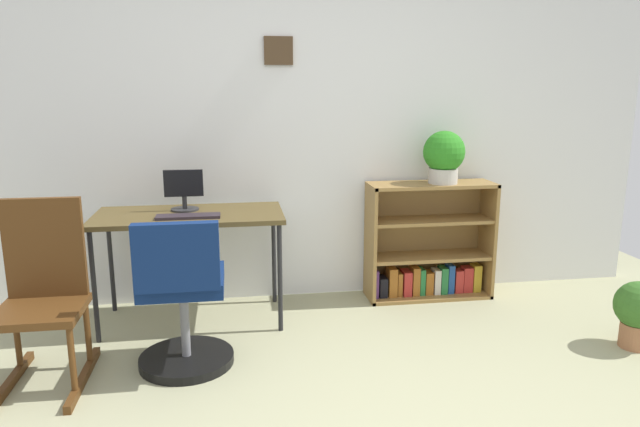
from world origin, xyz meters
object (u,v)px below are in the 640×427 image
(keyboard, at_px, (188,216))
(bookshelf_low, at_px, (427,247))
(desk, at_px, (189,221))
(rocking_chair, at_px, (43,292))
(office_chair, at_px, (183,304))
(potted_plant_floor, at_px, (639,311))
(potted_plant_on_shelf, at_px, (444,155))
(monitor, at_px, (184,191))

(keyboard, xyz_separation_m, bookshelf_low, (1.67, 0.36, -0.37))
(keyboard, bearing_deg, bookshelf_low, 12.28)
(desk, relative_size, rocking_chair, 1.24)
(rocking_chair, bearing_deg, keyboard, 36.67)
(office_chair, xyz_separation_m, potted_plant_floor, (2.61, -0.13, -0.15))
(potted_plant_on_shelf, xyz_separation_m, potted_plant_floor, (0.86, -0.99, -0.81))
(potted_plant_on_shelf, bearing_deg, bookshelf_low, 144.59)
(office_chair, height_order, bookshelf_low, office_chair)
(desk, height_order, monitor, monitor)
(desk, distance_m, bookshelf_low, 1.71)
(keyboard, relative_size, potted_plant_on_shelf, 1.05)
(monitor, bearing_deg, potted_plant_on_shelf, 2.75)
(office_chair, bearing_deg, bookshelf_low, 28.53)
(keyboard, distance_m, potted_plant_on_shelf, 1.80)
(bookshelf_low, distance_m, potted_plant_floor, 1.41)
(monitor, height_order, potted_plant_floor, monitor)
(office_chair, relative_size, rocking_chair, 0.91)
(keyboard, bearing_deg, potted_plant_floor, -14.61)
(monitor, relative_size, potted_plant_floor, 0.66)
(potted_plant_on_shelf, bearing_deg, monitor, -177.25)
(keyboard, relative_size, rocking_chair, 0.41)
(monitor, distance_m, office_chair, 0.91)
(keyboard, relative_size, potted_plant_floor, 0.96)
(keyboard, distance_m, bookshelf_low, 1.74)
(bookshelf_low, height_order, potted_plant_on_shelf, potted_plant_on_shelf)
(rocking_chair, relative_size, potted_plant_on_shelf, 2.58)
(potted_plant_on_shelf, relative_size, potted_plant_floor, 0.92)
(desk, distance_m, keyboard, 0.15)
(potted_plant_floor, bearing_deg, rocking_chair, 177.41)
(desk, xyz_separation_m, office_chair, (-0.00, -0.68, -0.29))
(rocking_chair, distance_m, potted_plant_floor, 3.32)
(desk, relative_size, monitor, 4.45)
(monitor, height_order, keyboard, monitor)
(keyboard, distance_m, rocking_chair, 0.92)
(office_chair, xyz_separation_m, rocking_chair, (-0.70, 0.02, 0.10))
(desk, bearing_deg, monitor, 109.23)
(monitor, xyz_separation_m, office_chair, (0.03, -0.77, -0.48))
(keyboard, xyz_separation_m, potted_plant_floor, (2.60, -0.68, -0.50))
(potted_plant_on_shelf, bearing_deg, office_chair, -153.95)
(potted_plant_on_shelf, bearing_deg, potted_plant_floor, -48.93)
(monitor, bearing_deg, potted_plant_floor, -18.86)
(bookshelf_low, bearing_deg, office_chair, -151.47)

